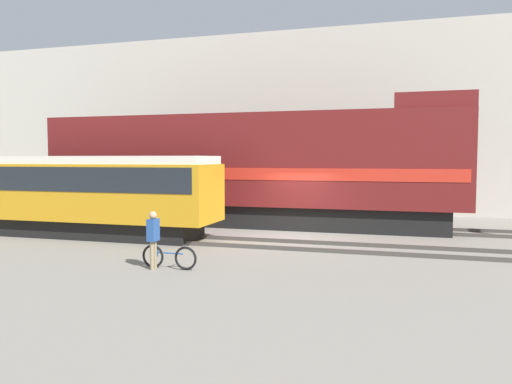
# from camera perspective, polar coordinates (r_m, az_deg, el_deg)

# --- Properties ---
(ground_plane) EXTENTS (120.00, 120.00, 0.00)m
(ground_plane) POSITION_cam_1_polar(r_m,az_deg,el_deg) (19.22, 4.20, -5.26)
(ground_plane) COLOR gray
(track_near) EXTENTS (60.00, 1.50, 0.14)m
(track_near) POSITION_cam_1_polar(r_m,az_deg,el_deg) (17.38, 2.84, -5.99)
(track_near) COLOR #47423D
(track_near) RESTS_ON ground
(track_far) EXTENTS (60.00, 1.50, 0.14)m
(track_far) POSITION_cam_1_polar(r_m,az_deg,el_deg) (22.08, 5.87, -3.90)
(track_far) COLOR #47423D
(track_far) RESTS_ON ground
(building_backdrop) EXTENTS (47.98, 6.00, 10.24)m
(building_backdrop) POSITION_cam_1_polar(r_m,az_deg,el_deg) (31.10, 9.17, 7.64)
(building_backdrop) COLOR beige
(building_backdrop) RESTS_ON ground
(freight_locomotive) EXTENTS (18.90, 3.04, 5.58)m
(freight_locomotive) POSITION_cam_1_polar(r_m,az_deg,el_deg) (22.54, -0.82, 2.75)
(freight_locomotive) COLOR black
(freight_locomotive) RESTS_ON ground
(streetcar) EXTENTS (12.14, 2.54, 3.13)m
(streetcar) POSITION_cam_1_polar(r_m,az_deg,el_deg) (20.95, -20.62, 0.19)
(streetcar) COLOR black
(streetcar) RESTS_ON ground
(bicycle) EXTENTS (1.65, 0.44, 0.71)m
(bicycle) POSITION_cam_1_polar(r_m,az_deg,el_deg) (14.03, -9.90, -7.34)
(bicycle) COLOR black
(bicycle) RESTS_ON ground
(person) EXTENTS (0.22, 0.36, 1.60)m
(person) POSITION_cam_1_polar(r_m,az_deg,el_deg) (13.97, -11.67, -4.76)
(person) COLOR #8C7A5B
(person) RESTS_ON ground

